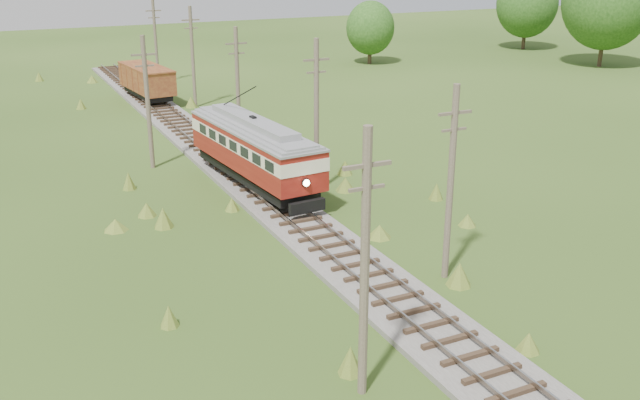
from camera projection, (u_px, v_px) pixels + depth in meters
railbed_main at (249, 181)px, 43.76m from camera, size 3.60×96.00×0.57m
streetcar at (254, 146)px, 41.96m from camera, size 3.98×12.79×5.79m
gondola at (147, 80)px, 65.90m from camera, size 3.60×8.71×2.82m
gravel_pile at (211, 113)px, 60.20m from camera, size 3.01×3.20×1.10m
utility_pole_r_2 at (451, 182)px, 30.11m from camera, size 1.60×0.30×8.60m
utility_pole_r_3 at (316, 115)px, 41.02m from camera, size 1.60×0.30×9.00m
utility_pole_r_4 at (238, 83)px, 52.07m from camera, size 1.60×0.30×8.40m
utility_pole_r_5 at (193, 56)px, 63.17m from camera, size 1.60×0.30×8.90m
utility_pole_r_6 at (156, 41)px, 74.14m from camera, size 1.60×0.30×8.70m
utility_pole_l_a at (365, 264)px, 21.89m from camera, size 1.60×0.30×9.00m
utility_pole_l_b at (148, 102)px, 45.58m from camera, size 1.60×0.30×8.60m
tree_right_4 at (608, 0)px, 83.62m from camera, size 10.50×10.50×13.53m
tree_right_5 at (527, 4)px, 98.53m from camera, size 8.40×8.40×10.82m
tree_mid_b at (370, 28)px, 86.84m from camera, size 5.88×5.88×7.57m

